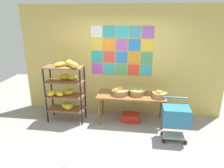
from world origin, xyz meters
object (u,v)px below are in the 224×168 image
object	(u,v)px
display_table	(131,98)
produce_crate_under_table	(130,117)
fruit_basket_back_right	(120,91)
shopping_cart	(176,117)
fruit_basket_right	(137,92)
banana_shelf_unit	(66,88)
fruit_basket_back_left	(159,94)

from	to	relation	value
display_table	produce_crate_under_table	xyz separation A→B (m)	(-0.01, 0.03, -0.52)
fruit_basket_back_right	shopping_cart	distance (m)	1.37
produce_crate_under_table	shopping_cart	xyz separation A→B (m)	(0.93, -0.68, 0.42)
display_table	fruit_basket_right	bearing A→B (deg)	-2.57
banana_shelf_unit	shopping_cart	size ratio (longest dim) A/B	1.73
banana_shelf_unit	produce_crate_under_table	distance (m)	1.70
display_table	fruit_basket_back_right	world-z (taller)	fruit_basket_back_right
shopping_cart	produce_crate_under_table	bearing A→B (deg)	134.83
shopping_cart	fruit_basket_back_left	bearing A→B (deg)	108.51
banana_shelf_unit	shopping_cart	bearing A→B (deg)	-12.05
display_table	fruit_basket_back_left	world-z (taller)	fruit_basket_back_left
fruit_basket_back_right	produce_crate_under_table	bearing A→B (deg)	12.62
display_table	shopping_cart	world-z (taller)	shopping_cart
fruit_basket_back_left	shopping_cart	bearing A→B (deg)	-62.68
fruit_basket_back_right	fruit_basket_back_left	distance (m)	0.89
display_table	fruit_basket_back_right	xyz separation A→B (m)	(-0.26, -0.03, 0.16)
banana_shelf_unit	fruit_basket_right	bearing A→B (deg)	4.44
fruit_basket_back_left	banana_shelf_unit	bearing A→B (deg)	-178.81
banana_shelf_unit	fruit_basket_back_right	bearing A→B (deg)	4.64
display_table	fruit_basket_back_left	size ratio (longest dim) A/B	4.83
produce_crate_under_table	fruit_basket_right	bearing A→B (deg)	-12.97
shopping_cart	banana_shelf_unit	bearing A→B (deg)	159.14
fruit_basket_back_left	fruit_basket_right	xyz separation A→B (m)	(-0.50, 0.08, -0.01)
fruit_basket_right	shopping_cart	distance (m)	1.06
banana_shelf_unit	fruit_basket_back_left	world-z (taller)	banana_shelf_unit
banana_shelf_unit	fruit_basket_back_left	distance (m)	2.16
fruit_basket_back_right	shopping_cart	size ratio (longest dim) A/B	0.45
banana_shelf_unit	fruit_basket_right	world-z (taller)	banana_shelf_unit
display_table	shopping_cart	size ratio (longest dim) A/B	1.83
fruit_basket_back_left	fruit_basket_right	size ratio (longest dim) A/B	0.92
banana_shelf_unit	display_table	distance (m)	1.55
fruit_basket_back_left	display_table	bearing A→B (deg)	171.87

